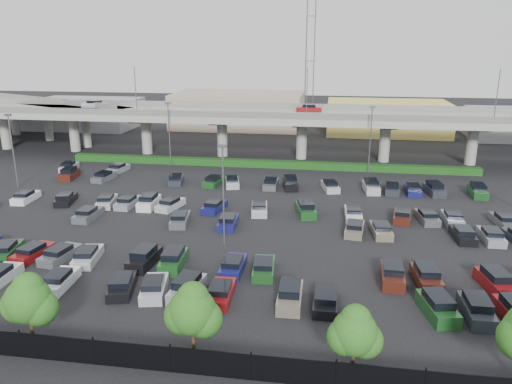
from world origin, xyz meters
TOP-DOWN VIEW (x-y plane):
  - ground at (0.00, 0.00)m, footprint 280.00×280.00m
  - overpass at (-0.18, 32.00)m, footprint 150.00×13.00m
  - on_ramp at (-52.10, 43.05)m, footprint 50.93×30.13m
  - hedge at (0.00, 25.00)m, footprint 66.00×1.60m
  - fence at (-0.05, -28.00)m, footprint 70.00×0.10m
  - tree_row at (0.70, -26.53)m, footprint 65.07×3.66m
  - parked_cars at (0.91, -4.54)m, footprint 63.09×41.66m
  - light_poles at (-4.13, 2.00)m, footprint 66.90×48.38m
  - distant_buildings at (12.38, 61.81)m, footprint 138.00×24.00m
  - comm_tower at (4.00, 74.00)m, footprint 2.40×2.40m

SIDE VIEW (x-z plane):
  - ground at x=0.00m, z-range 0.00..0.00m
  - hedge at x=0.00m, z-range 0.00..1.10m
  - parked_cars at x=0.91m, z-range -0.22..1.45m
  - fence at x=-0.05m, z-range -0.10..1.90m
  - tree_row at x=0.70m, z-range 0.55..6.49m
  - distant_buildings at x=12.38m, z-range -0.76..8.24m
  - light_poles at x=-4.13m, z-range 1.09..11.39m
  - on_ramp at x=-52.10m, z-range 2.46..11.26m
  - overpass at x=-0.18m, z-range -0.93..14.87m
  - comm_tower at x=4.00m, z-range 0.61..30.61m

